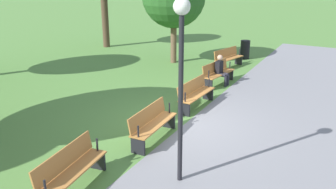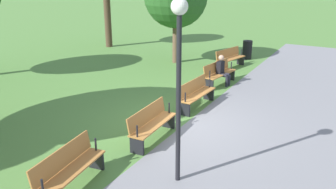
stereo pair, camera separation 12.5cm
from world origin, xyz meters
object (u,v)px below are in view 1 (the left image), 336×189
at_px(bench_4, 71,169).
at_px(trash_bin, 245,50).
at_px(bench_1, 218,73).
at_px(bench_0, 228,58).
at_px(lamp_post, 181,59).
at_px(bench_3, 152,123).
at_px(bench_2, 195,93).
at_px(person_seated, 221,69).

relative_size(bench_4, trash_bin, 1.98).
bearing_deg(trash_bin, bench_1, 4.12).
xyz_separation_m(bench_0, trash_bin, (-2.18, 0.16, -0.00)).
bearing_deg(lamp_post, bench_1, -165.51).
height_order(bench_0, bench_3, same).
bearing_deg(bench_2, person_seated, -174.87).
bearing_deg(bench_3, bench_1, 179.99).
relative_size(bench_3, bench_4, 0.99).
bearing_deg(bench_2, bench_1, -171.88).
xyz_separation_m(bench_0, person_seated, (2.69, 0.65, 0.16)).
distance_m(bench_0, trash_bin, 2.18).
bearing_deg(trash_bin, bench_4, 1.54).
bearing_deg(lamp_post, bench_4, -52.15).
bearing_deg(trash_bin, bench_3, 3.37).
xyz_separation_m(bench_2, bench_4, (5.43, -0.26, 0.00)).
height_order(bench_0, trash_bin, trash_bin).
bearing_deg(bench_1, bench_0, -161.04).
bearing_deg(bench_2, bench_3, 2.72).
distance_m(bench_3, trash_bin, 10.30).
height_order(bench_0, bench_1, same).
relative_size(bench_0, bench_2, 1.02).
bearing_deg(bench_3, trash_bin, -179.35).
distance_m(lamp_post, trash_bin, 12.02).
relative_size(bench_3, person_seated, 1.54).
relative_size(bench_0, lamp_post, 0.50).
distance_m(bench_2, person_seated, 2.70).
bearing_deg(bench_4, bench_1, 171.85).
relative_size(bench_1, bench_4, 1.00).
relative_size(bench_0, bench_3, 1.02).
distance_m(bench_1, bench_4, 8.14).
distance_m(bench_0, bench_2, 5.44).
distance_m(bench_2, bench_3, 2.72).
height_order(bench_3, person_seated, person_seated).
distance_m(bench_4, trash_bin, 13.00).
height_order(bench_1, lamp_post, lamp_post).
bearing_deg(lamp_post, person_seated, -166.62).
xyz_separation_m(bench_1, bench_4, (8.14, 0.00, 0.00)).
xyz_separation_m(bench_3, lamp_post, (1.35, 1.50, 2.17)).
xyz_separation_m(bench_3, trash_bin, (-10.28, -0.61, -0.00)).
distance_m(bench_0, bench_1, 2.72).
bearing_deg(bench_4, lamp_post, 119.71).
relative_size(bench_1, bench_3, 1.02).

